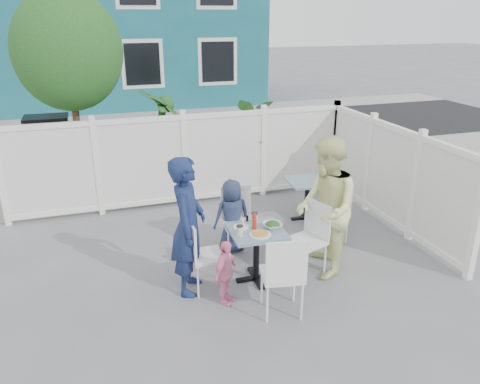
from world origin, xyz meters
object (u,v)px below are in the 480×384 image
object	(u,v)px
main_table	(256,241)
man	(188,226)
woman	(326,208)
chair_right	(311,233)
toddler	(225,273)
chair_back	(238,215)
chair_near	(284,271)
spare_table	(307,189)
boy	(232,216)
utility_cabinet	(51,154)
chair_left	(200,251)

from	to	relation	value
main_table	man	bearing A→B (deg)	177.02
woman	man	bearing A→B (deg)	-78.36
chair_right	toddler	size ratio (longest dim) A/B	1.21
chair_back	chair_near	distance (m)	1.64
spare_table	boy	bearing A→B (deg)	-155.88
utility_cabinet	chair_near	bearing A→B (deg)	-63.07
boy	man	bearing A→B (deg)	43.90
boy	chair_back	bearing A→B (deg)	151.14
chair_near	boy	xyz separation A→B (m)	(-0.07, 1.68, -0.04)
main_table	chair_near	bearing A→B (deg)	-88.66
chair_left	spare_table	bearing A→B (deg)	123.68
chair_left	chair_right	distance (m)	1.43
chair_back	man	size ratio (longest dim) A/B	0.55
spare_table	chair_left	size ratio (longest dim) A/B	0.75
chair_back	man	xyz separation A→B (m)	(-0.86, -0.78, 0.30)
spare_table	man	world-z (taller)	man
chair_left	chair_back	size ratio (longest dim) A/B	0.97
main_table	chair_left	bearing A→B (deg)	-179.84
utility_cabinet	toddler	world-z (taller)	utility_cabinet
man	toddler	xyz separation A→B (m)	(0.33, -0.42, -0.45)
chair_left	chair_back	world-z (taller)	chair_back
chair_back	chair_near	world-z (taller)	chair_near
main_table	toddler	distance (m)	0.65
toddler	spare_table	bearing A→B (deg)	-1.70
man	woman	xyz separation A→B (m)	(1.73, -0.12, 0.05)
chair_left	man	xyz separation A→B (m)	(-0.13, 0.05, 0.32)
utility_cabinet	spare_table	size ratio (longest dim) A/B	1.97
main_table	toddler	size ratio (longest dim) A/B	0.87
chair_back	spare_table	bearing A→B (deg)	-147.57
chair_left	woman	world-z (taller)	woman
main_table	chair_near	world-z (taller)	chair_near
chair_right	woman	size ratio (longest dim) A/B	0.53
chair_back	toddler	xyz separation A→B (m)	(-0.53, -1.20, -0.15)
woman	chair_right	bearing A→B (deg)	-86.56
spare_table	woman	xyz separation A→B (m)	(-0.54, -1.60, 0.38)
spare_table	woman	world-z (taller)	woman
chair_right	woman	xyz separation A→B (m)	(0.17, -0.04, 0.34)
utility_cabinet	chair_near	distance (m)	5.80
chair_right	chair_near	size ratio (longest dim) A/B	0.98
chair_back	chair_near	bearing A→B (deg)	95.99
chair_back	chair_near	xyz separation A→B (m)	(-0.00, -1.64, 0.02)
main_table	chair_back	xyz separation A→B (m)	(0.02, 0.83, 0.01)
utility_cabinet	man	xyz separation A→B (m)	(1.73, -4.33, 0.18)
chair_left	woman	xyz separation A→B (m)	(1.60, -0.08, 0.37)
chair_back	toddler	size ratio (longest dim) A/B	1.18
spare_table	boy	xyz separation A→B (m)	(-1.48, -0.66, 0.01)
man	toddler	size ratio (longest dim) A/B	2.13
main_table	chair_left	size ratio (longest dim) A/B	0.76
boy	chair_near	bearing A→B (deg)	90.30
boy	toddler	distance (m)	1.32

